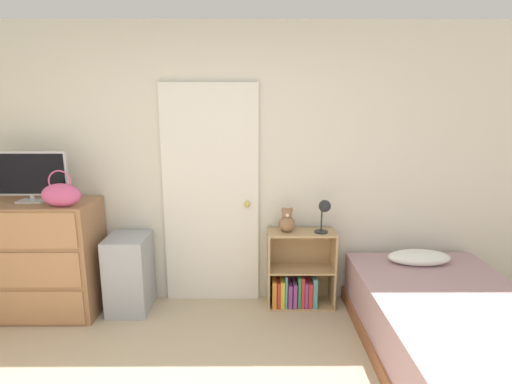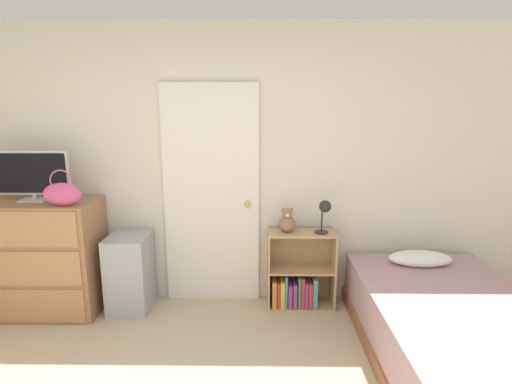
{
  "view_description": "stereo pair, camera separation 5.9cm",
  "coord_description": "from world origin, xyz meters",
  "px_view_note": "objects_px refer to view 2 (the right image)",
  "views": [
    {
      "loc": [
        0.3,
        -1.44,
        1.83
      ],
      "look_at": [
        0.32,
        1.91,
        1.1
      ],
      "focal_mm": 28.0,
      "sensor_mm": 36.0,
      "label": 1
    },
    {
      "loc": [
        0.36,
        -1.44,
        1.83
      ],
      "look_at": [
        0.32,
        1.91,
        1.1
      ],
      "focal_mm": 28.0,
      "sensor_mm": 36.0,
      "label": 2
    }
  ],
  "objects_px": {
    "desk_lamp": "(325,210)",
    "tv": "(32,175)",
    "bookshelf": "(298,279)",
    "teddy_bear": "(287,221)",
    "storage_bin": "(130,272)",
    "bed": "(455,332)",
    "dresser": "(40,257)",
    "handbag": "(62,194)"
  },
  "relations": [
    {
      "from": "teddy_bear",
      "to": "desk_lamp",
      "type": "bearing_deg",
      "value": -7.27
    },
    {
      "from": "desk_lamp",
      "to": "tv",
      "type": "bearing_deg",
      "value": -178.61
    },
    {
      "from": "dresser",
      "to": "desk_lamp",
      "type": "xyz_separation_m",
      "value": [
        2.53,
        0.08,
        0.42
      ]
    },
    {
      "from": "storage_bin",
      "to": "desk_lamp",
      "type": "xyz_separation_m",
      "value": [
        1.75,
        0.03,
        0.59
      ]
    },
    {
      "from": "dresser",
      "to": "tv",
      "type": "bearing_deg",
      "value": 83.28
    },
    {
      "from": "handbag",
      "to": "bookshelf",
      "type": "height_order",
      "value": "handbag"
    },
    {
      "from": "dresser",
      "to": "storage_bin",
      "type": "distance_m",
      "value": 0.8
    },
    {
      "from": "dresser",
      "to": "desk_lamp",
      "type": "height_order",
      "value": "dresser"
    },
    {
      "from": "desk_lamp",
      "to": "storage_bin",
      "type": "bearing_deg",
      "value": -179.02
    },
    {
      "from": "handbag",
      "to": "bookshelf",
      "type": "distance_m",
      "value": 2.17
    },
    {
      "from": "storage_bin",
      "to": "bookshelf",
      "type": "height_order",
      "value": "bookshelf"
    },
    {
      "from": "dresser",
      "to": "handbag",
      "type": "height_order",
      "value": "handbag"
    },
    {
      "from": "bed",
      "to": "bookshelf",
      "type": "bearing_deg",
      "value": 141.33
    },
    {
      "from": "handbag",
      "to": "teddy_bear",
      "type": "height_order",
      "value": "handbag"
    },
    {
      "from": "dresser",
      "to": "teddy_bear",
      "type": "xyz_separation_m",
      "value": [
        2.2,
        0.12,
        0.3
      ]
    },
    {
      "from": "bookshelf",
      "to": "teddy_bear",
      "type": "height_order",
      "value": "teddy_bear"
    },
    {
      "from": "bookshelf",
      "to": "bed",
      "type": "bearing_deg",
      "value": -38.67
    },
    {
      "from": "tv",
      "to": "storage_bin",
      "type": "bearing_deg",
      "value": 2.29
    },
    {
      "from": "dresser",
      "to": "tv",
      "type": "relative_size",
      "value": 1.62
    },
    {
      "from": "storage_bin",
      "to": "bed",
      "type": "distance_m",
      "value": 2.7
    },
    {
      "from": "storage_bin",
      "to": "teddy_bear",
      "type": "distance_m",
      "value": 1.5
    },
    {
      "from": "handbag",
      "to": "storage_bin",
      "type": "xyz_separation_m",
      "value": [
        0.44,
        0.21,
        -0.78
      ]
    },
    {
      "from": "handbag",
      "to": "bookshelf",
      "type": "relative_size",
      "value": 0.44
    },
    {
      "from": "tv",
      "to": "bookshelf",
      "type": "bearing_deg",
      "value": 2.53
    },
    {
      "from": "teddy_bear",
      "to": "bed",
      "type": "distance_m",
      "value": 1.55
    },
    {
      "from": "storage_bin",
      "to": "tv",
      "type": "bearing_deg",
      "value": -177.71
    },
    {
      "from": "desk_lamp",
      "to": "teddy_bear",
      "type": "bearing_deg",
      "value": 172.73
    },
    {
      "from": "tv",
      "to": "handbag",
      "type": "height_order",
      "value": "tv"
    },
    {
      "from": "tv",
      "to": "bed",
      "type": "bearing_deg",
      "value": -12.45
    },
    {
      "from": "tv",
      "to": "desk_lamp",
      "type": "xyz_separation_m",
      "value": [
        2.53,
        0.06,
        -0.32
      ]
    },
    {
      "from": "handbag",
      "to": "tv",
      "type": "bearing_deg",
      "value": 151.71
    },
    {
      "from": "teddy_bear",
      "to": "desk_lamp",
      "type": "relative_size",
      "value": 0.74
    },
    {
      "from": "bookshelf",
      "to": "desk_lamp",
      "type": "bearing_deg",
      "value": -10.55
    },
    {
      "from": "handbag",
      "to": "desk_lamp",
      "type": "relative_size",
      "value": 1.05
    },
    {
      "from": "storage_bin",
      "to": "desk_lamp",
      "type": "distance_m",
      "value": 1.84
    },
    {
      "from": "teddy_bear",
      "to": "bed",
      "type": "bearing_deg",
      "value": -36.05
    },
    {
      "from": "handbag",
      "to": "bed",
      "type": "bearing_deg",
      "value": -10.49
    },
    {
      "from": "bed",
      "to": "dresser",
      "type": "bearing_deg",
      "value": 167.88
    },
    {
      "from": "dresser",
      "to": "storage_bin",
      "type": "bearing_deg",
      "value": 3.73
    },
    {
      "from": "dresser",
      "to": "bookshelf",
      "type": "bearing_deg",
      "value": 3.02
    },
    {
      "from": "dresser",
      "to": "bed",
      "type": "height_order",
      "value": "dresser"
    },
    {
      "from": "tv",
      "to": "teddy_bear",
      "type": "xyz_separation_m",
      "value": [
        2.2,
        0.1,
        -0.44
      ]
    }
  ]
}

